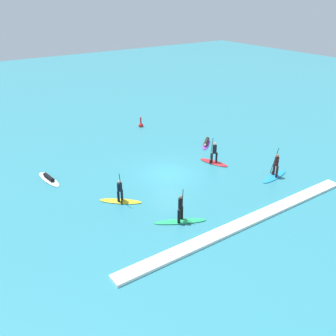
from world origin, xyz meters
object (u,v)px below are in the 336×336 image
Objects in this scene: surfer_on_red_board at (214,158)px; surfer_on_yellow_board at (120,197)px; marker_buoy at (141,125)px; surfer_on_purple_board at (206,143)px; surfer_on_blue_board at (275,171)px; surfer_on_green_board at (180,216)px; surfer_on_white_board at (49,178)px.

surfer_on_yellow_board reaches higher than surfer_on_red_board.
surfer_on_red_board is 11.25m from marker_buoy.
surfer_on_purple_board is at bearing -49.39° from surfer_on_red_board.
surfer_on_green_board is at bearing 174.74° from surfer_on_blue_board.
surfer_on_purple_board is (14.42, -1.30, 0.04)m from surfer_on_white_board.
surfer_on_red_board is at bearing -118.20° from surfer_on_white_board.
marker_buoy is (-2.44, 7.71, 0.02)m from surfer_on_purple_board.
surfer_on_blue_board reaches higher than surfer_on_purple_board.
surfer_on_blue_board is at bearing 25.00° from surfer_on_yellow_board.
surfer_on_green_board is 13.15m from surfer_on_purple_board.
surfer_on_yellow_board reaches higher than surfer_on_white_board.
surfer_on_blue_board is 16.02m from marker_buoy.
surfer_on_purple_board is 12.43m from surfer_on_yellow_board.
surfer_on_yellow_board reaches higher than marker_buoy.
surfer_on_red_board is at bearing 64.21° from surfer_on_green_board.
surfer_on_yellow_board is 15.36m from marker_buoy.
surfer_on_yellow_board is 0.83× the size of surfer_on_blue_board.
surfer_on_purple_board is at bearing 63.77° from surfer_on_yellow_board.
surfer_on_green_board is at bearing 1.01° from surfer_on_purple_board.
surfer_on_purple_board is (9.63, 8.95, -0.27)m from surfer_on_green_board.
surfer_on_blue_board is at bearing -81.26° from marker_buoy.
surfer_on_purple_board is at bearing -101.82° from surfer_on_white_board.
surfer_on_yellow_board reaches higher than surfer_on_purple_board.
surfer_on_white_board is 17.23m from surfer_on_blue_board.
surfer_on_green_board reaches higher than marker_buoy.
surfer_on_green_board is (-7.46, -5.42, -0.03)m from surfer_on_red_board.
surfer_on_red_board reaches higher than surfer_on_white_board.
surfer_on_red_board is 13.18m from surfer_on_white_board.
surfer_on_blue_board is (2.17, -4.59, 0.00)m from surfer_on_red_board.
surfer_on_green_board is at bearing -24.53° from surfer_on_yellow_board.
surfer_on_red_board is 4.16m from surfer_on_purple_board.
surfer_on_white_board is 14.48m from surfer_on_purple_board.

